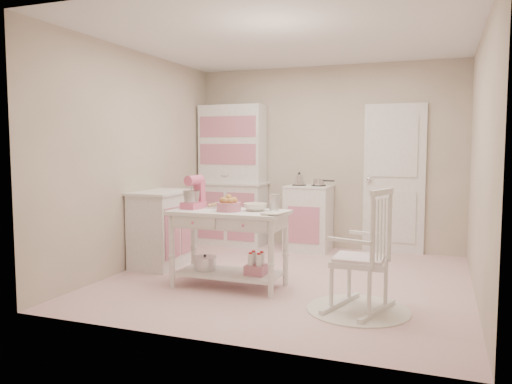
% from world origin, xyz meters
% --- Properties ---
extents(room_shell, '(3.84, 3.84, 2.62)m').
position_xyz_m(room_shell, '(0.00, 0.00, 1.65)').
color(room_shell, '#D58589').
rests_on(room_shell, ground).
extents(door, '(0.82, 0.05, 2.04)m').
position_xyz_m(door, '(0.95, 1.87, 1.02)').
color(door, white).
rests_on(door, ground).
extents(hutch, '(1.06, 0.50, 2.08)m').
position_xyz_m(hutch, '(-1.38, 1.66, 1.04)').
color(hutch, white).
rests_on(hutch, ground).
extents(stove, '(0.62, 0.57, 0.92)m').
position_xyz_m(stove, '(-0.18, 1.61, 0.46)').
color(stove, white).
rests_on(stove, ground).
extents(base_cabinet, '(0.54, 0.84, 0.92)m').
position_xyz_m(base_cabinet, '(-1.63, 0.09, 0.46)').
color(base_cabinet, white).
rests_on(base_cabinet, ground).
extents(lace_rug, '(0.92, 0.92, 0.01)m').
position_xyz_m(lace_rug, '(0.90, -0.79, 0.01)').
color(lace_rug, white).
rests_on(lace_rug, ground).
extents(rocking_chair, '(0.67, 0.83, 1.10)m').
position_xyz_m(rocking_chair, '(0.90, -0.79, 0.55)').
color(rocking_chair, white).
rests_on(rocking_chair, ground).
extents(work_table, '(1.20, 0.60, 0.80)m').
position_xyz_m(work_table, '(-0.49, -0.48, 0.40)').
color(work_table, white).
rests_on(work_table, ground).
extents(stand_mixer, '(0.25, 0.31, 0.34)m').
position_xyz_m(stand_mixer, '(-0.91, -0.46, 0.97)').
color(stand_mixer, '#E4608A').
rests_on(stand_mixer, work_table).
extents(cookie_tray, '(0.34, 0.24, 0.02)m').
position_xyz_m(cookie_tray, '(-0.64, -0.30, 0.81)').
color(cookie_tray, silver).
rests_on(cookie_tray, work_table).
extents(bread_basket, '(0.25, 0.25, 0.09)m').
position_xyz_m(bread_basket, '(-0.47, -0.53, 0.85)').
color(bread_basket, '#C57189').
rests_on(bread_basket, work_table).
extents(mixing_bowl, '(0.24, 0.24, 0.08)m').
position_xyz_m(mixing_bowl, '(-0.23, -0.40, 0.84)').
color(mixing_bowl, white).
rests_on(mixing_bowl, work_table).
extents(metal_pitcher, '(0.10, 0.10, 0.17)m').
position_xyz_m(metal_pitcher, '(-0.05, -0.32, 0.89)').
color(metal_pitcher, silver).
rests_on(metal_pitcher, work_table).
extents(recipe_book, '(0.22, 0.27, 0.02)m').
position_xyz_m(recipe_book, '(-0.04, -0.60, 0.81)').
color(recipe_book, white).
rests_on(recipe_book, work_table).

